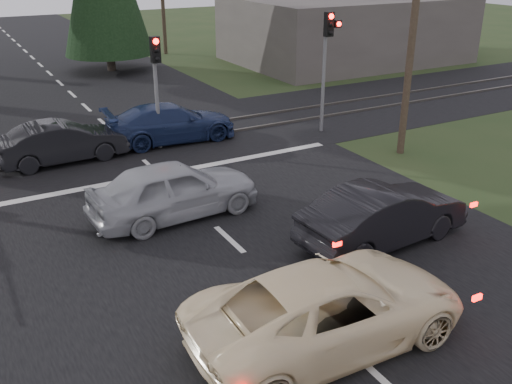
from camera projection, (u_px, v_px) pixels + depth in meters
ground at (292, 297)px, 12.29m from camera, size 120.00×120.00×0.00m
road at (142, 158)px, 20.31m from camera, size 14.00×100.00×0.01m
rail_corridor at (125, 143)px, 21.92m from camera, size 120.00×8.00×0.01m
stop_line at (159, 174)px, 18.87m from camera, size 13.00×0.35×0.00m
rail_near at (131, 148)px, 21.26m from camera, size 120.00×0.12×0.10m
rail_far at (119, 136)px, 22.54m from camera, size 120.00×0.12×0.10m
traffic_signal_right at (328, 49)px, 21.95m from camera, size 0.68×0.48×4.70m
traffic_signal_center at (156, 74)px, 20.19m from camera, size 0.32×0.48×4.10m
utility_pole_near at (414, 19)px, 19.02m from camera, size 1.80×0.26×9.00m
building_right at (345, 29)px, 37.18m from camera, size 14.00×10.00×4.00m
cream_coupe at (329, 307)px, 10.64m from camera, size 5.50×2.60×1.52m
dark_hatchback at (383, 215)px, 14.28m from camera, size 4.72×1.96×1.52m
silver_car at (174, 190)px, 15.67m from camera, size 4.82×2.16×1.61m
blue_sedan at (171, 123)px, 21.86m from camera, size 5.11×2.29×1.46m
dark_car_far at (62, 142)px, 19.73m from camera, size 4.39×1.70×1.43m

